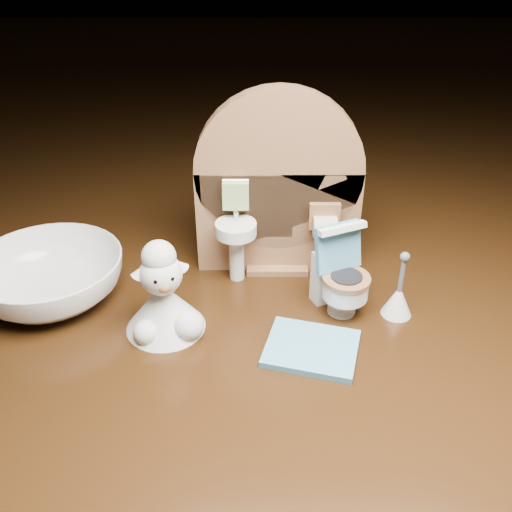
{
  "coord_description": "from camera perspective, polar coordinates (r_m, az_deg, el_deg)",
  "views": [
    {
      "loc": [
        -0.02,
        -0.34,
        0.26
      ],
      "look_at": [
        -0.02,
        0.01,
        0.05
      ],
      "focal_mm": 40.0,
      "sensor_mm": 36.0,
      "label": 1
    }
  ],
  "objects": [
    {
      "name": "bath_mat",
      "position": [
        0.39,
        5.57,
        -9.18
      ],
      "size": [
        0.07,
        0.06,
        0.0
      ],
      "primitive_type": "cube",
      "rotation": [
        0.0,
        0.0,
        -0.26
      ],
      "color": "#5198BC",
      "rests_on": "ground"
    },
    {
      "name": "ceramic_bowl",
      "position": [
        0.46,
        -19.93,
        -2.11
      ],
      "size": [
        0.12,
        0.12,
        0.04
      ],
      "primitive_type": "imported",
      "rotation": [
        0.0,
        0.0,
        0.09
      ],
      "color": "white",
      "rests_on": "ground"
    },
    {
      "name": "toilet_brush",
      "position": [
        0.43,
        14.03,
        -4.12
      ],
      "size": [
        0.02,
        0.02,
        0.05
      ],
      "color": "white",
      "rests_on": "ground"
    },
    {
      "name": "toy_toilet",
      "position": [
        0.42,
        8.33,
        -2.26
      ],
      "size": [
        0.04,
        0.05,
        0.07
      ],
      "rotation": [
        0.0,
        0.0,
        0.42
      ],
      "color": "white",
      "rests_on": "ground"
    },
    {
      "name": "plush_lamb",
      "position": [
        0.4,
        -9.18,
        -4.37
      ],
      "size": [
        0.06,
        0.06,
        0.07
      ],
      "rotation": [
        0.0,
        0.0,
        0.32
      ],
      "color": "silver",
      "rests_on": "ground"
    },
    {
      "name": "backdrop_panel",
      "position": [
        0.45,
        2.15,
        6.12
      ],
      "size": [
        0.13,
        0.05,
        0.15
      ],
      "color": "brown",
      "rests_on": "ground"
    }
  ]
}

